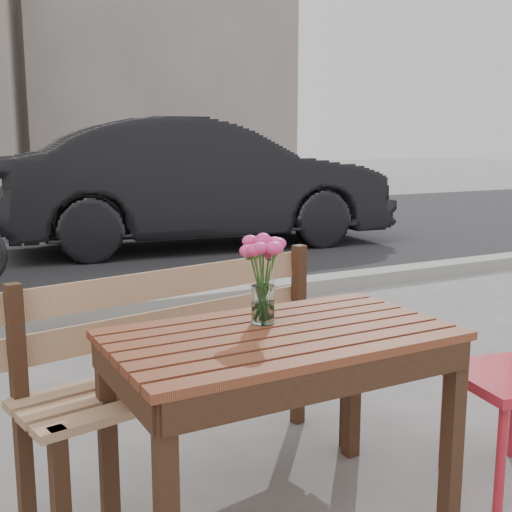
{
  "coord_description": "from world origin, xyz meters",
  "views": [
    {
      "loc": [
        -0.92,
        -1.63,
        1.29
      ],
      "look_at": [
        0.1,
        0.27,
        0.91
      ],
      "focal_mm": 45.0,
      "sensor_mm": 36.0,
      "label": 1
    }
  ],
  "objects": [
    {
      "name": "main_vase",
      "position": [
        0.1,
        0.22,
        0.88
      ],
      "size": [
        0.17,
        0.17,
        0.31
      ],
      "color": "white",
      "rests_on": "main_table"
    },
    {
      "name": "street",
      "position": [
        0.0,
        5.06,
        0.03
      ],
      "size": [
        30.0,
        8.12,
        0.12
      ],
      "color": "black",
      "rests_on": "ground"
    },
    {
      "name": "main_table",
      "position": [
        0.11,
        0.11,
        0.57
      ],
      "size": [
        1.12,
        0.66,
        0.69
      ],
      "rotation": [
        0.0,
        0.0,
        0.01
      ],
      "color": "#5F2819",
      "rests_on": "ground"
    },
    {
      "name": "main_bench",
      "position": [
        -0.02,
        0.58,
        0.52
      ],
      "size": [
        1.44,
        0.66,
        0.86
      ],
      "rotation": [
        0.0,
        0.0,
        0.18
      ],
      "color": "#A37B54",
      "rests_on": "ground"
    },
    {
      "name": "parked_car",
      "position": [
        2.27,
        5.84,
        0.79
      ],
      "size": [
        4.95,
        2.19,
        1.58
      ],
      "primitive_type": "imported",
      "rotation": [
        0.0,
        0.0,
        1.46
      ],
      "color": "black",
      "rests_on": "ground"
    }
  ]
}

